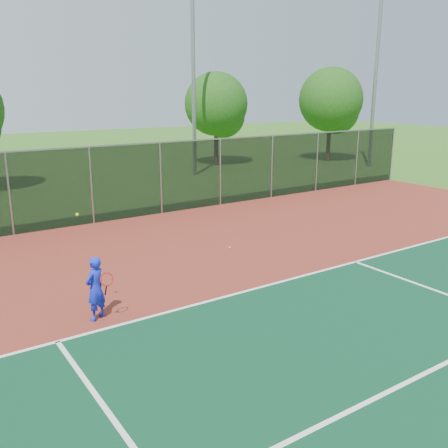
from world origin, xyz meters
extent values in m
plane|color=#2F621C|center=(0.00, 0.00, 0.00)|extent=(120.00, 120.00, 0.00)
cube|color=maroon|center=(0.00, 2.00, 0.01)|extent=(30.00, 20.00, 0.02)
cube|color=white|center=(2.00, 3.00, 0.03)|extent=(22.00, 0.10, 0.00)
cube|color=black|center=(0.00, 12.00, 1.52)|extent=(30.00, 0.04, 3.00)
cube|color=gray|center=(0.00, 12.00, 3.02)|extent=(30.00, 0.06, 0.06)
imported|color=#1725DA|center=(-5.92, 3.60, 0.77)|extent=(0.65, 0.58, 1.49)
cylinder|color=black|center=(-5.77, 3.35, 0.76)|extent=(0.03, 0.15, 0.27)
torus|color=#A51414|center=(-5.77, 3.25, 1.06)|extent=(0.30, 0.13, 0.29)
sphere|color=yellow|center=(-6.17, 3.70, 2.49)|extent=(0.07, 0.07, 0.07)
sphere|color=yellow|center=(-5.38, 5.24, 0.06)|extent=(0.07, 0.07, 0.07)
sphere|color=yellow|center=(-0.41, 6.26, 0.06)|extent=(0.07, 0.07, 0.07)
cylinder|color=gray|center=(6.40, 20.02, 6.39)|extent=(0.24, 0.24, 12.77)
cylinder|color=gray|center=(18.22, 16.30, 6.39)|extent=(0.24, 0.24, 12.77)
cylinder|color=#3B2315|center=(9.86, 22.89, 1.23)|extent=(0.30, 0.30, 2.45)
sphere|color=#194612|center=(9.86, 22.89, 4.22)|extent=(4.36, 4.36, 4.36)
sphere|color=#194612|center=(10.26, 22.59, 3.40)|extent=(2.99, 2.99, 2.99)
cylinder|color=#3B2315|center=(17.91, 19.97, 1.30)|extent=(0.30, 0.30, 2.60)
sphere|color=#194612|center=(17.91, 19.97, 4.48)|extent=(4.63, 4.63, 4.63)
sphere|color=#194612|center=(18.31, 19.67, 3.61)|extent=(3.18, 3.18, 3.18)
camera|label=1|loc=(-9.35, -6.71, 5.06)|focal=40.00mm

